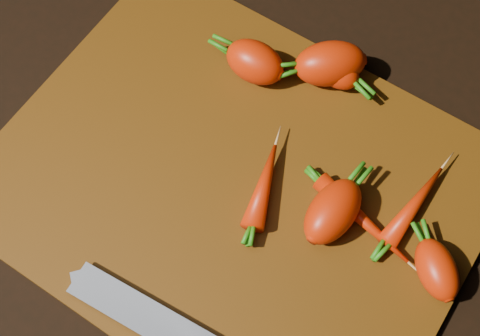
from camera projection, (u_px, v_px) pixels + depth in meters
The scene contains 11 objects.
ground at pixel (235, 189), 0.72m from camera, with size 2.00×2.00×0.01m, color black.
cutting_board at pixel (235, 184), 0.71m from camera, with size 0.50×0.40×0.01m, color #5C330A.
carrot_0 at pixel (255, 62), 0.74m from camera, with size 0.07×0.05×0.05m, color red.
carrot_1 at pixel (333, 211), 0.67m from camera, with size 0.08×0.05×0.05m, color red.
carrot_2 at pixel (330, 64), 0.74m from camera, with size 0.08×0.05×0.05m, color red.
carrot_3 at pixel (336, 69), 0.74m from camera, with size 0.06×0.04×0.04m, color red.
carrot_4 at pixel (437, 270), 0.65m from camera, with size 0.06×0.04×0.04m, color red.
carrot_5 at pixel (414, 205), 0.69m from camera, with size 0.11×0.02×0.02m, color red.
carrot_6 at pixel (363, 220), 0.68m from camera, with size 0.12×0.02×0.02m, color red.
carrot_7 at pixel (264, 185), 0.69m from camera, with size 0.10×0.03×0.03m, color red.
knife at pixel (174, 333), 0.63m from camera, with size 0.31×0.05×0.02m.
Camera 1 is at (0.16, -0.23, 0.66)m, focal length 50.00 mm.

